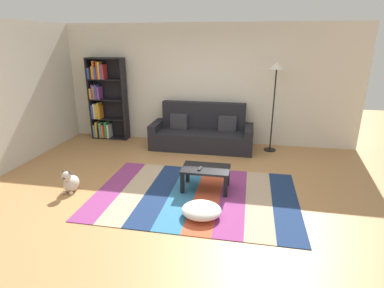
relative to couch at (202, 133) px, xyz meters
name	(u,v)px	position (x,y,z in m)	size (l,w,h in m)	color
ground_plane	(184,187)	(0.02, -2.02, -0.34)	(14.00, 14.00, 0.00)	#B27F4C
back_wall	(207,85)	(0.02, 0.53, 1.01)	(6.80, 0.10, 2.70)	silver
left_wall	(22,93)	(-3.38, -1.27, 1.01)	(0.10, 5.50, 2.70)	beige
rug	(195,195)	(0.25, -2.29, -0.33)	(3.17, 2.14, 0.01)	#843370
couch	(202,133)	(0.00, 0.00, 0.00)	(2.26, 0.80, 1.00)	black
bookshelf	(104,101)	(-2.45, 0.29, 0.60)	(0.90, 0.28, 1.95)	black
coffee_table	(206,172)	(0.39, -2.04, -0.02)	(0.77, 0.49, 0.37)	black
pouf	(201,210)	(0.45, -2.88, -0.24)	(0.56, 0.50, 0.18)	white
dog	(71,182)	(-1.75, -2.52, -0.18)	(0.22, 0.35, 0.40)	beige
standing_lamp	(276,78)	(1.52, 0.09, 1.26)	(0.32, 0.32, 1.91)	black
tv_remote	(200,169)	(0.30, -2.12, 0.06)	(0.04, 0.15, 0.02)	black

